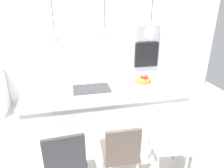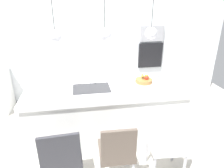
{
  "view_description": "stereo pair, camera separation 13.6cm",
  "coord_description": "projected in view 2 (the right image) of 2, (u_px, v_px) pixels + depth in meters",
  "views": [
    {
      "loc": [
        -0.5,
        -2.77,
        2.16
      ],
      "look_at": [
        0.1,
        0.0,
        0.98
      ],
      "focal_mm": 32.34,
      "sensor_mm": 36.0,
      "label": 1
    },
    {
      "loc": [
        -0.37,
        -2.8,
        2.16
      ],
      "look_at": [
        0.1,
        0.0,
        0.98
      ],
      "focal_mm": 32.34,
      "sensor_mm": 36.0,
      "label": 2
    }
  ],
  "objects": [
    {
      "name": "faucet",
      "position": [
        90.0,
        75.0,
        3.18
      ],
      "size": [
        0.02,
        0.17,
        0.22
      ],
      "color": "silver",
      "rests_on": "kitchen_island"
    },
    {
      "name": "oven",
      "position": [
        150.0,
        55.0,
        4.69
      ],
      "size": [
        0.56,
        0.08,
        0.56
      ],
      "primitive_type": "cube",
      "color": "black",
      "rests_on": "back_wall"
    },
    {
      "name": "kitchen_island",
      "position": [
        106.0,
        114.0,
        3.25
      ],
      "size": [
        2.4,
        0.94,
        0.93
      ],
      "color": "white",
      "rests_on": "ground"
    },
    {
      "name": "microwave",
      "position": [
        152.0,
        33.0,
        4.5
      ],
      "size": [
        0.54,
        0.08,
        0.34
      ],
      "primitive_type": "cube",
      "color": "#9E9EA3",
      "rests_on": "back_wall"
    },
    {
      "name": "sink_basin",
      "position": [
        92.0,
        89.0,
        3.05
      ],
      "size": [
        0.56,
        0.4,
        0.02
      ],
      "primitive_type": "cube",
      "color": "#2D2D30",
      "rests_on": "kitchen_island"
    },
    {
      "name": "pendant_light_left",
      "position": [
        55.0,
        36.0,
        2.67
      ],
      "size": [
        0.17,
        0.17,
        0.77
      ],
      "color": "silver"
    },
    {
      "name": "chair_middle",
      "position": [
        117.0,
        151.0,
        2.41
      ],
      "size": [
        0.43,
        0.45,
        0.88
      ],
      "color": "brown",
      "rests_on": "ground"
    },
    {
      "name": "chair_far",
      "position": [
        168.0,
        144.0,
        2.5
      ],
      "size": [
        0.48,
        0.47,
        0.88
      ],
      "color": "white",
      "rests_on": "ground"
    },
    {
      "name": "chair_near",
      "position": [
        61.0,
        157.0,
        2.31
      ],
      "size": [
        0.48,
        0.43,
        0.88
      ],
      "color": "#333338",
      "rests_on": "ground"
    },
    {
      "name": "pendant_light_right",
      "position": [
        151.0,
        33.0,
        2.87
      ],
      "size": [
        0.17,
        0.17,
        0.77
      ],
      "color": "silver"
    },
    {
      "name": "pendant_light_center",
      "position": [
        105.0,
        34.0,
        2.77
      ],
      "size": [
        0.17,
        0.17,
        0.77
      ],
      "color": "silver"
    },
    {
      "name": "back_wall",
      "position": [
        95.0,
        42.0,
        4.43
      ],
      "size": [
        6.0,
        0.1,
        2.6
      ],
      "primitive_type": "cube",
      "color": "white",
      "rests_on": "ground"
    },
    {
      "name": "floor",
      "position": [
        106.0,
        137.0,
        3.43
      ],
      "size": [
        6.6,
        6.6,
        0.0
      ],
      "primitive_type": "plane",
      "color": "#BCB7AD",
      "rests_on": "ground"
    },
    {
      "name": "fruit_bowl",
      "position": [
        144.0,
        80.0,
        3.25
      ],
      "size": [
        0.27,
        0.28,
        0.15
      ],
      "color": "#9E6B38",
      "rests_on": "kitchen_island"
    }
  ]
}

